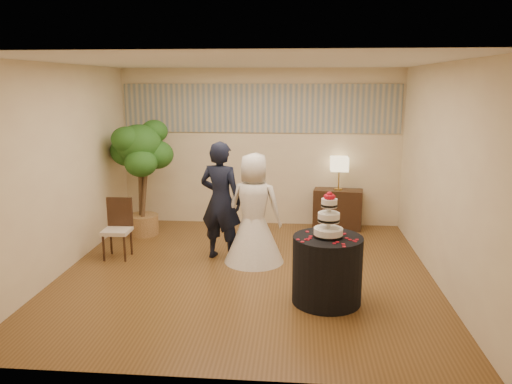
# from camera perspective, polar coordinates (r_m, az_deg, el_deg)

# --- Properties ---
(floor) EXTENTS (5.00, 5.00, 0.00)m
(floor) POSITION_cam_1_polar(r_m,az_deg,el_deg) (6.91, -1.12, -9.24)
(floor) COLOR brown
(floor) RESTS_ON ground
(ceiling) EXTENTS (5.00, 5.00, 0.00)m
(ceiling) POSITION_cam_1_polar(r_m,az_deg,el_deg) (6.43, -1.23, 14.64)
(ceiling) COLOR white
(ceiling) RESTS_ON wall_back
(wall_back) EXTENTS (5.00, 0.06, 2.80)m
(wall_back) POSITION_cam_1_polar(r_m,az_deg,el_deg) (8.99, 0.51, 5.07)
(wall_back) COLOR beige
(wall_back) RESTS_ON ground
(wall_front) EXTENTS (5.00, 0.06, 2.80)m
(wall_front) POSITION_cam_1_polar(r_m,az_deg,el_deg) (4.11, -4.86, -3.89)
(wall_front) COLOR beige
(wall_front) RESTS_ON ground
(wall_left) EXTENTS (0.06, 5.00, 2.80)m
(wall_left) POSITION_cam_1_polar(r_m,az_deg,el_deg) (7.23, -21.31, 2.41)
(wall_left) COLOR beige
(wall_left) RESTS_ON ground
(wall_right) EXTENTS (0.06, 5.00, 2.80)m
(wall_right) POSITION_cam_1_polar(r_m,az_deg,el_deg) (6.74, 20.48, 1.80)
(wall_right) COLOR beige
(wall_right) RESTS_ON ground
(mural_border) EXTENTS (4.90, 0.02, 0.85)m
(mural_border) POSITION_cam_1_polar(r_m,az_deg,el_deg) (8.90, 0.51, 9.53)
(mural_border) COLOR #9C9D91
(mural_border) RESTS_ON wall_back
(groom) EXTENTS (0.73, 0.58, 1.74)m
(groom) POSITION_cam_1_polar(r_m,az_deg,el_deg) (7.25, -4.05, -1.02)
(groom) COLOR black
(groom) RESTS_ON floor
(bride) EXTENTS (0.98, 0.98, 1.59)m
(bride) POSITION_cam_1_polar(r_m,az_deg,el_deg) (7.11, -0.24, -1.86)
(bride) COLOR white
(bride) RESTS_ON floor
(cake_table) EXTENTS (1.03, 1.03, 0.80)m
(cake_table) POSITION_cam_1_polar(r_m,az_deg,el_deg) (5.98, 8.13, -8.77)
(cake_table) COLOR black
(cake_table) RESTS_ON floor
(wedding_cake) EXTENTS (0.34, 0.34, 0.54)m
(wedding_cake) POSITION_cam_1_polar(r_m,az_deg,el_deg) (5.78, 8.33, -2.56)
(wedding_cake) COLOR white
(wedding_cake) RESTS_ON cake_table
(console) EXTENTS (0.89, 0.49, 0.70)m
(console) POSITION_cam_1_polar(r_m,az_deg,el_deg) (8.98, 9.32, -1.92)
(console) COLOR #321E12
(console) RESTS_ON floor
(table_lamp) EXTENTS (0.30, 0.30, 0.58)m
(table_lamp) POSITION_cam_1_polar(r_m,az_deg,el_deg) (8.84, 9.46, 2.11)
(table_lamp) COLOR #CAB685
(table_lamp) RESTS_ON console
(ficus_tree) EXTENTS (1.27, 1.27, 1.98)m
(ficus_tree) POSITION_cam_1_polar(r_m,az_deg,el_deg) (8.58, -13.05, 1.62)
(ficus_tree) COLOR #25591C
(ficus_tree) RESTS_ON floor
(side_chair) EXTENTS (0.41, 0.43, 0.88)m
(side_chair) POSITION_cam_1_polar(r_m,az_deg,el_deg) (7.62, -15.63, -4.12)
(side_chair) COLOR #321E12
(side_chair) RESTS_ON floor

